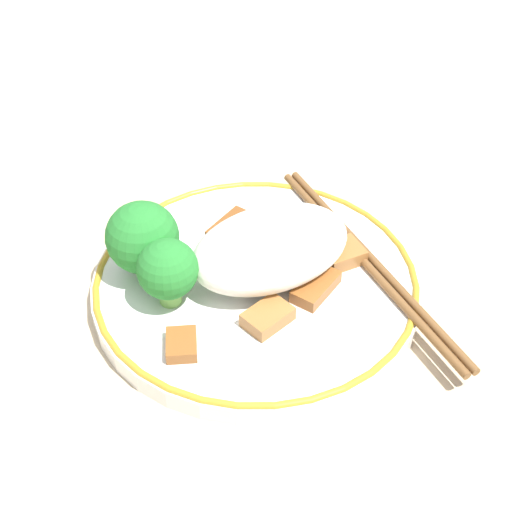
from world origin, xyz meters
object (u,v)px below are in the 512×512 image
broccoli_back_center (168,270)px  chopsticks (368,260)px  broccoli_back_left (142,238)px  plate (256,283)px

broccoli_back_center → chopsticks: (-0.14, 0.03, -0.03)m
broccoli_back_left → chopsticks: (-0.14, 0.07, -0.03)m
broccoli_back_left → chopsticks: size_ratio=0.25×
broccoli_back_left → chopsticks: bearing=155.4°
plate → broccoli_back_left: broccoli_back_left is taller
broccoli_back_left → broccoli_back_center: size_ratio=1.15×
plate → broccoli_back_left: (0.07, -0.04, 0.04)m
broccoli_back_left → chopsticks: broccoli_back_left is taller
broccoli_back_center → broccoli_back_left: bearing=-83.9°
broccoli_back_left → broccoli_back_center: (-0.00, 0.03, -0.00)m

